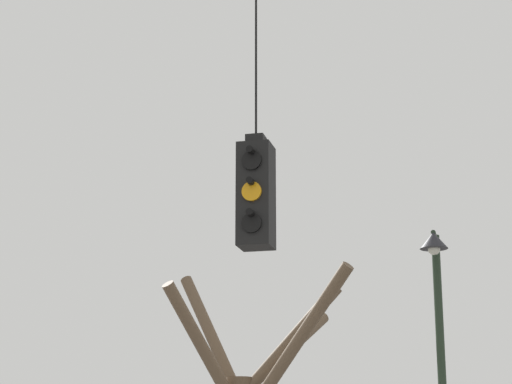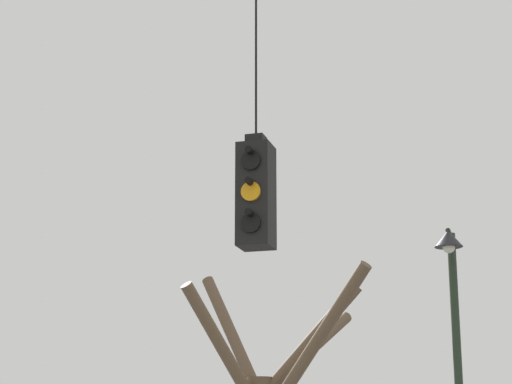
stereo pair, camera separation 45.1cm
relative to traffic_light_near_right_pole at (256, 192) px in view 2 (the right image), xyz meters
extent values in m
cube|color=black|center=(0.00, 0.01, -0.04)|extent=(0.34, 0.34, 1.07)
cube|color=black|center=(0.00, 0.01, 0.54)|extent=(0.19, 0.19, 0.10)
cylinder|color=black|center=(0.00, 0.01, 2.07)|extent=(0.02, 0.02, 2.96)
cylinder|color=black|center=(0.00, -0.18, 0.28)|extent=(0.20, 0.03, 0.20)
cylinder|color=black|center=(0.00, -0.22, 0.37)|extent=(0.07, 0.12, 0.07)
cylinder|color=orange|center=(0.00, -0.18, -0.04)|extent=(0.20, 0.03, 0.20)
cylinder|color=black|center=(0.00, -0.22, 0.05)|extent=(0.07, 0.12, 0.07)
cylinder|color=black|center=(0.00, -0.18, -0.37)|extent=(0.20, 0.03, 0.20)
cylinder|color=black|center=(0.00, -0.22, -0.28)|extent=(0.07, 0.12, 0.07)
cylinder|color=#233323|center=(1.48, 4.81, 0.52)|extent=(0.07, 0.44, 0.07)
cone|color=#232328|center=(1.48, 4.59, 0.40)|extent=(0.40, 0.40, 0.24)
sphere|color=silver|center=(1.48, 4.59, 0.28)|extent=(0.18, 0.18, 0.18)
cylinder|color=brown|center=(-1.53, 8.46, -0.73)|extent=(1.37, 2.33, 1.78)
cylinder|color=brown|center=(-1.04, 6.85, -0.83)|extent=(2.33, 1.35, 2.68)
cylinder|color=brown|center=(-1.22, 7.42, -0.65)|extent=(1.89, 0.25, 2.02)
cylinder|color=brown|center=(-2.51, 6.67, -0.84)|extent=(1.12, 1.71, 2.19)
cylinder|color=brown|center=(-2.69, 7.70, -0.47)|extent=(1.45, 0.87, 2.35)
camera|label=1|loc=(2.30, -9.45, -2.66)|focal=70.00mm
camera|label=2|loc=(2.74, -9.34, -2.66)|focal=70.00mm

